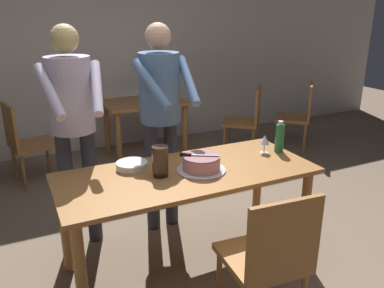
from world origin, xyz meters
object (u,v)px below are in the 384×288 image
Objects in this scene: main_dining_table at (188,186)px; background_chair_3 at (247,118)px; cake_knife at (191,155)px; chair_near_side at (269,256)px; background_chair_2 at (299,114)px; water_bottle at (280,138)px; background_table at (145,114)px; hurricane_lamp at (160,161)px; cake_on_platter at (201,164)px; wine_glass_near at (265,140)px; plate_stack at (132,165)px; background_chair_0 at (26,141)px; person_cutting_cake at (160,107)px; person_standing_beside at (73,115)px.

background_chair_3 reaches higher than main_dining_table.
cake_knife is 2.47m from background_chair_3.
chair_near_side is (0.13, -0.76, -0.37)m from cake_knife.
cake_knife is 2.94m from background_chair_2.
background_chair_3 reaches higher than cake_knife.
background_table is at bearing 99.04° from water_bottle.
cake_knife is 2.32m from background_table.
hurricane_lamp is 0.23× the size of background_chair_3.
water_bottle reaches higher than cake_on_platter.
cake_knife is 0.67m from wine_glass_near.
background_table is at bearing 80.78° from cake_on_platter.
background_table is at bearing 73.71° from hurricane_lamp.
chair_near_side reaches higher than plate_stack.
chair_near_side is at bearing -80.49° from cake_knife.
background_chair_2 reaches higher than background_table.
background_chair_3 is at bearing -5.37° from background_chair_0.
background_chair_3 is (2.63, -0.25, 0.00)m from background_chair_0.
wine_glass_near is (0.69, 0.07, 0.22)m from main_dining_table.
water_bottle is at bearing 3.31° from cake_knife.
plate_stack is 0.24× the size of background_chair_2.
person_cutting_cake reaches higher than plate_stack.
background_chair_0 is (-0.95, 2.05, -0.15)m from main_dining_table.
cake_knife is 0.93m from person_standing_beside.
background_table is at bearing 159.28° from background_chair_3.
background_table is 1.11× the size of background_chair_3.
wine_glass_near is 0.08× the size of person_cutting_cake.
cake_knife is 0.22m from hurricane_lamp.
hurricane_lamp reaches higher than cake_knife.
background_chair_0 and background_chair_3 have the same top height.
wine_glass_near is at bearing 168.09° from water_bottle.
water_bottle is at bearing -116.32° from background_chair_3.
person_standing_beside is (-0.64, 0.62, 0.44)m from main_dining_table.
wine_glass_near is at bearing 10.08° from cake_on_platter.
person_cutting_cake is at bearing 68.15° from hurricane_lamp.
water_bottle reaches higher than chair_near_side.
hurricane_lamp is 0.92m from chair_near_side.
person_cutting_cake is 1.79m from background_table.
person_cutting_cake reaches higher than background_chair_3.
background_table is (0.37, 2.29, -0.22)m from cake_on_platter.
main_dining_table is 1.98× the size of background_chair_2.
main_dining_table is 7.13× the size of water_bottle.
plate_stack is at bearing -71.44° from background_chair_0.
plate_stack is at bearing 148.00° from main_dining_table.
person_cutting_cake is 1.91× the size of chair_near_side.
background_chair_3 is (1.22, -0.46, -0.09)m from background_table.
background_chair_0 reaches higher than plate_stack.
person_cutting_cake is 1.47m from chair_near_side.
water_bottle reaches higher than hurricane_lamp.
cake_knife is at bearing -132.61° from background_chair_3.
background_chair_2 is 0.75m from background_chair_3.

